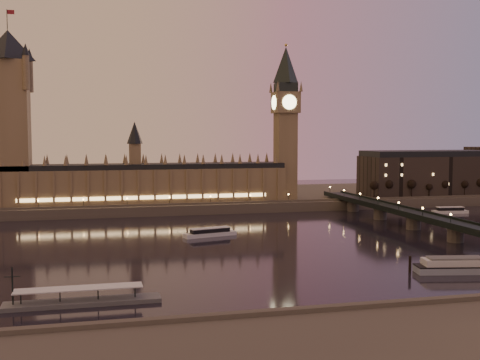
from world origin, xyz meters
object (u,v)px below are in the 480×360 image
(moored_barge, at_px, (455,266))
(cruise_boat_a, at_px, (210,233))
(cruise_boat_b, at_px, (450,210))
(pontoon_pier, at_px, (82,300))

(moored_barge, bearing_deg, cruise_boat_a, 137.71)
(cruise_boat_a, bearing_deg, cruise_boat_b, 2.20)
(cruise_boat_b, bearing_deg, cruise_boat_a, -156.27)
(cruise_boat_a, distance_m, pontoon_pier, 122.15)
(cruise_boat_a, relative_size, moored_barge, 0.83)
(pontoon_pier, bearing_deg, cruise_boat_b, 34.77)
(cruise_boat_a, xyz_separation_m, pontoon_pier, (-59.01, -106.94, -0.57))
(pontoon_pier, bearing_deg, moored_barge, 4.32)
(cruise_boat_b, bearing_deg, pontoon_pier, -137.75)
(cruise_boat_a, height_order, pontoon_pier, pontoon_pier)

